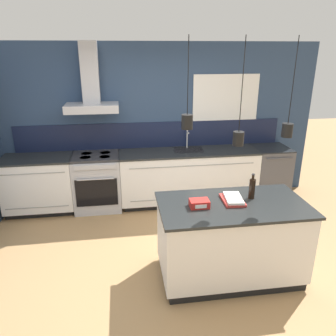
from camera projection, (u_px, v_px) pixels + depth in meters
ground_plane at (170, 263)px, 4.02m from camera, size 16.00×16.00×0.00m
wall_back at (148, 121)px, 5.41m from camera, size 5.60×2.44×2.60m
counter_run_left at (40, 184)px, 5.19m from camera, size 1.08×0.64×0.91m
counter_run_sink at (188, 176)px, 5.52m from camera, size 2.29×0.64×1.23m
oven_range at (98, 182)px, 5.31m from camera, size 0.74×0.66×0.91m
dishwasher at (269, 172)px, 5.71m from camera, size 0.59×0.65×0.91m
kitchen_island at (231, 240)px, 3.68m from camera, size 1.61×0.88×0.91m
bottle_on_island at (252, 188)px, 3.62m from camera, size 0.07×0.07×0.29m
book_stack at (233, 199)px, 3.58m from camera, size 0.23×0.33×0.05m
red_supply_box at (199, 203)px, 3.44m from camera, size 0.20×0.15×0.08m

